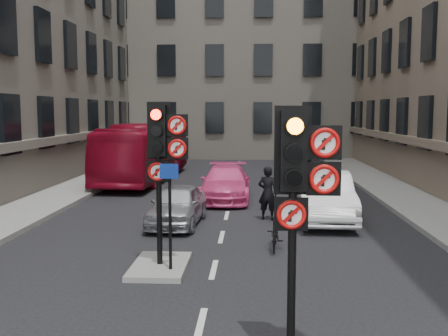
# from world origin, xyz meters

# --- Properties ---
(pavement_left) EXTENTS (3.00, 50.00, 0.16)m
(pavement_left) POSITION_xyz_m (-7.20, 12.00, 0.08)
(pavement_left) COLOR gray
(pavement_left) RESTS_ON ground
(pavement_right) EXTENTS (3.00, 50.00, 0.16)m
(pavement_right) POSITION_xyz_m (7.20, 12.00, 0.08)
(pavement_right) COLOR gray
(pavement_right) RESTS_ON ground
(centre_island) EXTENTS (1.20, 2.00, 0.12)m
(centre_island) POSITION_xyz_m (-1.20, 5.00, 0.06)
(centre_island) COLOR gray
(centre_island) RESTS_ON ground
(building_far) EXTENTS (30.00, 14.00, 20.00)m
(building_far) POSITION_xyz_m (0.00, 38.00, 10.00)
(building_far) COLOR #6B665B
(building_far) RESTS_ON ground
(signal_near) EXTENTS (0.91, 0.40, 3.58)m
(signal_near) POSITION_xyz_m (1.49, 0.99, 2.58)
(signal_near) COLOR black
(signal_near) RESTS_ON ground
(signal_far) EXTENTS (0.91, 0.40, 3.58)m
(signal_far) POSITION_xyz_m (-1.11, 4.99, 2.70)
(signal_far) COLOR black
(signal_far) RESTS_ON centre_island
(car_silver) EXTENTS (1.69, 3.71, 1.24)m
(car_silver) POSITION_xyz_m (-1.45, 9.54, 0.62)
(car_silver) COLOR #A5A7AD
(car_silver) RESTS_ON ground
(car_white) EXTENTS (1.80, 4.76, 1.55)m
(car_white) POSITION_xyz_m (3.15, 10.47, 0.78)
(car_white) COLOR silver
(car_white) RESTS_ON ground
(car_pink) EXTENTS (1.88, 4.60, 1.34)m
(car_pink) POSITION_xyz_m (-0.19, 14.09, 0.67)
(car_pink) COLOR #EC4589
(car_pink) RESTS_ON ground
(bus_red) EXTENTS (2.91, 10.36, 2.86)m
(bus_red) POSITION_xyz_m (-4.50, 19.60, 1.43)
(bus_red) COLOR maroon
(bus_red) RESTS_ON ground
(motorcycle) EXTENTS (0.58, 1.62, 0.95)m
(motorcycle) POSITION_xyz_m (1.43, 6.87, 0.48)
(motorcycle) COLOR black
(motorcycle) RESTS_ON ground
(motorcyclist) EXTENTS (0.73, 0.58, 1.74)m
(motorcyclist) POSITION_xyz_m (1.35, 10.41, 0.87)
(motorcyclist) COLOR black
(motorcyclist) RESTS_ON ground
(info_sign) EXTENTS (0.39, 0.12, 2.28)m
(info_sign) POSITION_xyz_m (-0.90, 4.59, 1.59)
(info_sign) COLOR black
(info_sign) RESTS_ON centre_island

